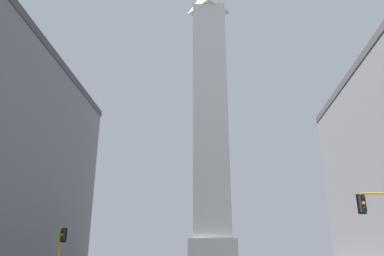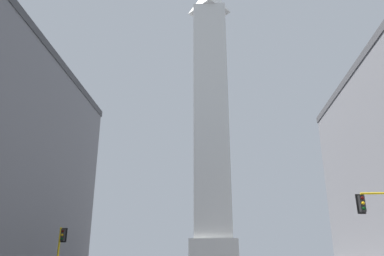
{
  "view_description": "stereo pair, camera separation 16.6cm",
  "coord_description": "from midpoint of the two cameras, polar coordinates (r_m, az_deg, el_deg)",
  "views": [
    {
      "loc": [
        0.47,
        -2.48,
        1.77
      ],
      "look_at": [
        -1.92,
        37.07,
        16.01
      ],
      "focal_mm": 35.0,
      "sensor_mm": 36.0,
      "label": 1
    },
    {
      "loc": [
        0.63,
        -2.47,
        1.77
      ],
      "look_at": [
        -1.92,
        37.07,
        16.01
      ],
      "focal_mm": 35.0,
      "sensor_mm": 36.0,
      "label": 2
    }
  ],
  "objects": [
    {
      "name": "obelisk",
      "position": [
        76.14,
        2.8,
        1.84
      ],
      "size": [
        8.54,
        8.54,
        62.31
      ],
      "color": "silver",
      "rests_on": "ground_plane"
    },
    {
      "name": "traffic_light_mid_left",
      "position": [
        38.75,
        -19.53,
        -16.53
      ],
      "size": [
        0.79,
        0.51,
        4.89
      ],
      "color": "yellow",
      "rests_on": "ground_plane"
    }
  ]
}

